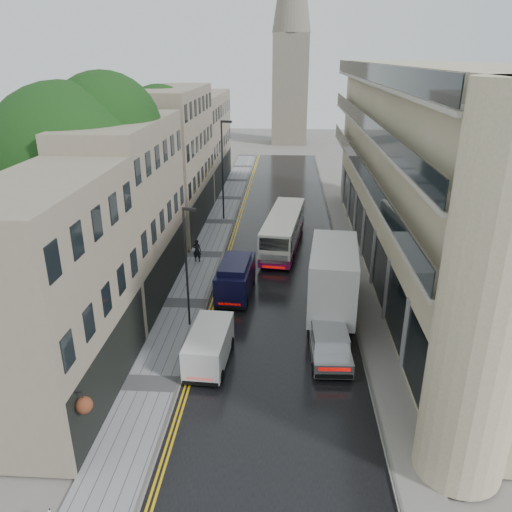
# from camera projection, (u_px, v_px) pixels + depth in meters

# --- Properties ---
(road) EXTENTS (9.00, 85.00, 0.02)m
(road) POSITION_uv_depth(u_px,v_px,m) (281.00, 257.00, 38.82)
(road) COLOR black
(road) RESTS_ON ground
(left_sidewalk) EXTENTS (2.70, 85.00, 0.12)m
(left_sidewalk) POSITION_uv_depth(u_px,v_px,m) (206.00, 255.00, 39.14)
(left_sidewalk) COLOR gray
(left_sidewalk) RESTS_ON ground
(right_sidewalk) EXTENTS (1.80, 85.00, 0.12)m
(right_sidewalk) POSITION_uv_depth(u_px,v_px,m) (351.00, 258.00, 38.49)
(right_sidewalk) COLOR slate
(right_sidewalk) RESTS_ON ground
(old_shop_row) EXTENTS (4.50, 56.00, 12.00)m
(old_shop_row) POSITION_uv_depth(u_px,v_px,m) (163.00, 172.00, 39.44)
(old_shop_row) COLOR gray
(old_shop_row) RESTS_ON ground
(modern_block) EXTENTS (8.00, 40.00, 14.00)m
(modern_block) POSITION_uv_depth(u_px,v_px,m) (432.00, 175.00, 34.21)
(modern_block) COLOR beige
(modern_block) RESTS_ON ground
(church_spire) EXTENTS (6.40, 6.40, 40.00)m
(church_spire) POSITION_uv_depth(u_px,v_px,m) (292.00, 19.00, 81.71)
(church_spire) COLOR #746A5C
(church_spire) RESTS_ON ground
(tree_near) EXTENTS (10.56, 10.56, 13.89)m
(tree_near) POSITION_uv_depth(u_px,v_px,m) (73.00, 193.00, 30.01)
(tree_near) COLOR black
(tree_near) RESTS_ON ground
(tree_far) EXTENTS (9.24, 9.24, 12.46)m
(tree_far) POSITION_uv_depth(u_px,v_px,m) (139.00, 162.00, 42.29)
(tree_far) COLOR black
(tree_far) RESTS_ON ground
(cream_bus) EXTENTS (3.58, 10.56, 2.82)m
(cream_bus) POSITION_uv_depth(u_px,v_px,m) (264.00, 242.00, 37.83)
(cream_bus) COLOR white
(cream_bus) RESTS_ON road
(white_lorry) EXTENTS (3.37, 8.85, 4.54)m
(white_lorry) POSITION_uv_depth(u_px,v_px,m) (311.00, 292.00, 27.98)
(white_lorry) COLOR silver
(white_lorry) RESTS_ON road
(silver_hatchback) EXTENTS (2.05, 4.43, 1.64)m
(silver_hatchback) POSITION_uv_depth(u_px,v_px,m) (315.00, 360.00, 24.28)
(silver_hatchback) COLOR #ABACB0
(silver_hatchback) RESTS_ON road
(white_van) EXTENTS (2.09, 4.39, 1.94)m
(white_van) POSITION_uv_depth(u_px,v_px,m) (185.00, 362.00, 23.85)
(white_van) COLOR silver
(white_van) RESTS_ON road
(navy_van) EXTENTS (2.27, 5.10, 2.55)m
(navy_van) POSITION_uv_depth(u_px,v_px,m) (217.00, 287.00, 30.86)
(navy_van) COLOR black
(navy_van) RESTS_ON road
(pedestrian) EXTENTS (0.69, 0.49, 1.77)m
(pedestrian) POSITION_uv_depth(u_px,v_px,m) (197.00, 250.00, 37.43)
(pedestrian) COLOR black
(pedestrian) RESTS_ON left_sidewalk
(lamp_post_near) EXTENTS (0.81, 0.35, 7.02)m
(lamp_post_near) POSITION_uv_depth(u_px,v_px,m) (187.00, 269.00, 27.66)
(lamp_post_near) COLOR black
(lamp_post_near) RESTS_ON left_sidewalk
(lamp_post_far) EXTENTS (1.04, 0.38, 9.09)m
(lamp_post_far) POSITION_uv_depth(u_px,v_px,m) (223.00, 171.00, 45.92)
(lamp_post_far) COLOR black
(lamp_post_far) RESTS_ON left_sidewalk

